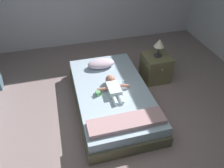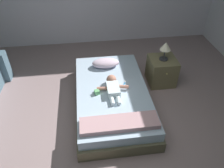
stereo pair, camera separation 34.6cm
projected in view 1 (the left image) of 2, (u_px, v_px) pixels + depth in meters
name	position (u px, v px, depth m)	size (l,w,h in m)	color
ground_plane	(106.00, 140.00, 3.17)	(8.00, 8.00, 0.00)	gray
bed	(112.00, 97.00, 3.64)	(1.16, 2.04, 0.34)	brown
pillow	(101.00, 64.00, 3.96)	(0.48, 0.26, 0.15)	silver
baby	(113.00, 87.00, 3.47)	(0.51, 0.61, 0.16)	silver
toothbrush	(123.00, 84.00, 3.63)	(0.09, 0.16, 0.02)	#3198DC
nightstand	(156.00, 67.00, 4.16)	(0.47, 0.50, 0.50)	#706645
lamp	(159.00, 44.00, 3.86)	(0.18, 0.18, 0.33)	#333338
blanket	(127.00, 122.00, 2.95)	(1.05, 0.28, 0.07)	#BD9197
toy_block	(98.00, 93.00, 3.40)	(0.09, 0.09, 0.07)	#6CBC72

